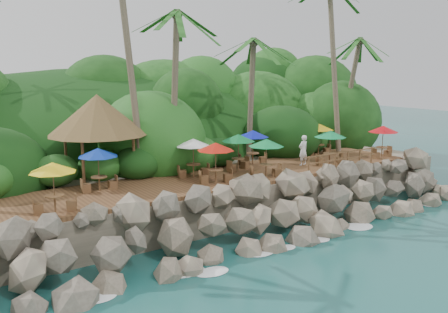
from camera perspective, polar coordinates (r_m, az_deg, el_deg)
ground at (r=23.83m, az=8.42°, el=-10.28°), size 140.00×140.00×0.00m
land_base at (r=36.35m, az=-9.06°, el=-1.24°), size 32.00×25.20×2.10m
jungle_hill at (r=43.31m, az=-13.37°, el=-0.90°), size 44.80×28.00×15.40m
seawall at (r=24.86m, az=5.32°, el=-6.51°), size 29.00×4.00×2.30m
terrace at (r=27.65m, az=0.00°, el=-2.44°), size 26.00×5.00×0.20m
jungle_foliage at (r=35.71m, az=-8.30°, el=-3.17°), size 44.00×16.00×12.00m
foam_line at (r=24.02m, az=7.92°, el=-10.02°), size 25.20×0.80×0.06m
palms at (r=30.45m, az=-0.43°, el=17.76°), size 33.46×6.93×14.17m
palapa at (r=27.37m, az=-14.47°, el=4.71°), size 5.40×5.40×4.60m
dining_clusters at (r=28.02m, az=2.70°, el=1.65°), size 23.60×5.19×2.15m
railing at (r=30.38m, az=13.51°, el=-0.19°), size 6.10×0.10×1.00m
waiter at (r=30.69m, az=9.18°, el=0.72°), size 0.70×0.48×1.88m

